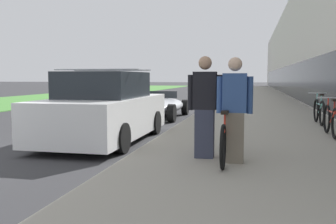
{
  "coord_description": "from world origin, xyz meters",
  "views": [
    {
      "loc": [
        6.04,
        -4.69,
        1.47
      ],
      "look_at": [
        2.11,
        12.88,
        -0.2
      ],
      "focal_mm": 40.0,
      "sensor_mm": 36.0,
      "label": 1
    }
  ],
  "objects_px": {
    "cruiser_bike_nearest": "(331,120)",
    "vintage_roadster_curbside": "(159,106)",
    "tandem_bicycle": "(227,137)",
    "cruiser_bike_middle": "(319,111)",
    "person_rider": "(234,110)",
    "person_bystander": "(205,107)",
    "parked_sedan_curbside": "(105,110)"
  },
  "relations": [
    {
      "from": "parked_sedan_curbside",
      "to": "person_rider",
      "type": "bearing_deg",
      "value": -33.72
    },
    {
      "from": "vintage_roadster_curbside",
      "to": "person_rider",
      "type": "bearing_deg",
      "value": -67.1
    },
    {
      "from": "cruiser_bike_middle",
      "to": "cruiser_bike_nearest",
      "type": "bearing_deg",
      "value": -92.94
    },
    {
      "from": "person_rider",
      "to": "person_bystander",
      "type": "bearing_deg",
      "value": 152.81
    },
    {
      "from": "tandem_bicycle",
      "to": "person_bystander",
      "type": "distance_m",
      "value": 0.62
    },
    {
      "from": "tandem_bicycle",
      "to": "person_rider",
      "type": "distance_m",
      "value": 0.57
    },
    {
      "from": "tandem_bicycle",
      "to": "vintage_roadster_curbside",
      "type": "bearing_deg",
      "value": 112.79
    },
    {
      "from": "cruiser_bike_middle",
      "to": "person_rider",
      "type": "bearing_deg",
      "value": -111.44
    },
    {
      "from": "person_rider",
      "to": "person_bystander",
      "type": "height_order",
      "value": "person_bystander"
    },
    {
      "from": "cruiser_bike_middle",
      "to": "parked_sedan_curbside",
      "type": "xyz_separation_m",
      "value": [
        -5.25,
        -3.6,
        0.24
      ]
    },
    {
      "from": "person_bystander",
      "to": "cruiser_bike_nearest",
      "type": "relative_size",
      "value": 1.03
    },
    {
      "from": "cruiser_bike_middle",
      "to": "parked_sedan_curbside",
      "type": "height_order",
      "value": "parked_sedan_curbside"
    },
    {
      "from": "tandem_bicycle",
      "to": "person_rider",
      "type": "relative_size",
      "value": 1.36
    },
    {
      "from": "tandem_bicycle",
      "to": "cruiser_bike_middle",
      "type": "xyz_separation_m",
      "value": [
        2.34,
        5.34,
        0.02
      ]
    },
    {
      "from": "person_rider",
      "to": "person_bystander",
      "type": "xyz_separation_m",
      "value": [
        -0.51,
        0.26,
        0.02
      ]
    },
    {
      "from": "cruiser_bike_nearest",
      "to": "cruiser_bike_middle",
      "type": "relative_size",
      "value": 0.98
    },
    {
      "from": "tandem_bicycle",
      "to": "parked_sedan_curbside",
      "type": "height_order",
      "value": "parked_sedan_curbside"
    },
    {
      "from": "person_rider",
      "to": "cruiser_bike_middle",
      "type": "height_order",
      "value": "person_rider"
    },
    {
      "from": "parked_sedan_curbside",
      "to": "cruiser_bike_middle",
      "type": "bearing_deg",
      "value": 34.43
    },
    {
      "from": "person_rider",
      "to": "parked_sedan_curbside",
      "type": "relative_size",
      "value": 0.39
    },
    {
      "from": "person_rider",
      "to": "cruiser_bike_nearest",
      "type": "height_order",
      "value": "person_rider"
    },
    {
      "from": "person_rider",
      "to": "cruiser_bike_nearest",
      "type": "bearing_deg",
      "value": 57.52
    },
    {
      "from": "tandem_bicycle",
      "to": "person_rider",
      "type": "bearing_deg",
      "value": -64.3
    },
    {
      "from": "person_rider",
      "to": "parked_sedan_curbside",
      "type": "distance_m",
      "value": 3.66
    },
    {
      "from": "tandem_bicycle",
      "to": "cruiser_bike_nearest",
      "type": "xyz_separation_m",
      "value": [
        2.22,
        3.0,
        0.01
      ]
    },
    {
      "from": "tandem_bicycle",
      "to": "person_bystander",
      "type": "xyz_separation_m",
      "value": [
        -0.37,
        -0.02,
        0.5
      ]
    },
    {
      "from": "cruiser_bike_nearest",
      "to": "parked_sedan_curbside",
      "type": "height_order",
      "value": "parked_sedan_curbside"
    },
    {
      "from": "cruiser_bike_middle",
      "to": "tandem_bicycle",
      "type": "bearing_deg",
      "value": -113.68
    },
    {
      "from": "person_rider",
      "to": "tandem_bicycle",
      "type": "bearing_deg",
      "value": 115.7
    },
    {
      "from": "tandem_bicycle",
      "to": "vintage_roadster_curbside",
      "type": "relative_size",
      "value": 0.52
    },
    {
      "from": "cruiser_bike_nearest",
      "to": "vintage_roadster_curbside",
      "type": "distance_m",
      "value": 6.43
    },
    {
      "from": "person_bystander",
      "to": "cruiser_bike_nearest",
      "type": "height_order",
      "value": "person_bystander"
    }
  ]
}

